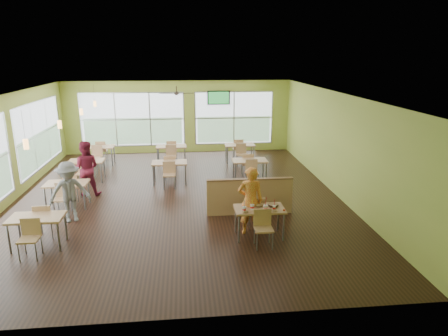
{
  "coord_description": "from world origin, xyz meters",
  "views": [
    {
      "loc": [
        0.23,
        -11.86,
        4.36
      ],
      "look_at": [
        1.39,
        -0.51,
        1.06
      ],
      "focal_mm": 32.0,
      "sensor_mm": 36.0,
      "label": 1
    }
  ],
  "objects_px": {
    "half_wall_divider": "(250,196)",
    "man_plaid": "(250,201)",
    "food_basket": "(273,205)",
    "main_table": "(259,213)"
  },
  "relations": [
    {
      "from": "food_basket",
      "to": "main_table",
      "type": "bearing_deg",
      "value": -166.92
    },
    {
      "from": "food_basket",
      "to": "half_wall_divider",
      "type": "bearing_deg",
      "value": 104.35
    },
    {
      "from": "main_table",
      "to": "half_wall_divider",
      "type": "distance_m",
      "value": 1.45
    },
    {
      "from": "half_wall_divider",
      "to": "man_plaid",
      "type": "height_order",
      "value": "man_plaid"
    },
    {
      "from": "main_table",
      "to": "man_plaid",
      "type": "distance_m",
      "value": 0.37
    },
    {
      "from": "main_table",
      "to": "food_basket",
      "type": "bearing_deg",
      "value": 13.08
    },
    {
      "from": "half_wall_divider",
      "to": "food_basket",
      "type": "distance_m",
      "value": 1.44
    },
    {
      "from": "main_table",
      "to": "man_plaid",
      "type": "xyz_separation_m",
      "value": [
        -0.19,
        0.22,
        0.23
      ]
    },
    {
      "from": "half_wall_divider",
      "to": "man_plaid",
      "type": "bearing_deg",
      "value": -98.9
    },
    {
      "from": "main_table",
      "to": "man_plaid",
      "type": "relative_size",
      "value": 0.88
    }
  ]
}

